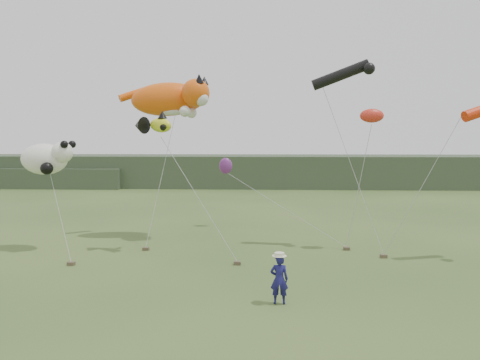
{
  "coord_description": "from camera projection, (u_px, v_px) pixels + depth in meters",
  "views": [
    {
      "loc": [
        0.04,
        -17.51,
        5.78
      ],
      "look_at": [
        -0.97,
        3.0,
        4.11
      ],
      "focal_mm": 35.0,
      "sensor_mm": 36.0,
      "label": 1
    }
  ],
  "objects": [
    {
      "name": "ground",
      "position": [
        261.0,
        293.0,
        17.9
      ],
      "size": [
        120.0,
        120.0,
        0.0
      ],
      "primitive_type": "plane",
      "color": "#385123",
      "rests_on": "ground"
    },
    {
      "name": "headland",
      "position": [
        239.0,
        171.0,
        62.38
      ],
      "size": [
        90.0,
        13.0,
        4.0
      ],
      "color": "#2D3D28",
      "rests_on": "ground"
    },
    {
      "name": "festival_attendant",
      "position": [
        279.0,
        279.0,
        16.67
      ],
      "size": [
        0.65,
        0.43,
        1.77
      ],
      "primitive_type": "imported",
      "rotation": [
        0.0,
        0.0,
        3.13
      ],
      "color": "#181655",
      "rests_on": "ground"
    },
    {
      "name": "sandbag_anchors",
      "position": [
        239.0,
        256.0,
        23.48
      ],
      "size": [
        15.36,
        4.05,
        0.17
      ],
      "color": "brown",
      "rests_on": "ground"
    },
    {
      "name": "cat_kite",
      "position": [
        174.0,
        98.0,
        27.9
      ],
      "size": [
        5.86,
        3.13,
        2.5
      ],
      "color": "#DF540D",
      "rests_on": "ground"
    },
    {
      "name": "fish_kite",
      "position": [
        153.0,
        125.0,
        24.44
      ],
      "size": [
        2.5,
        1.64,
        1.19
      ],
      "color": "#CED721",
      "rests_on": "ground"
    },
    {
      "name": "tube_kites",
      "position": [
        409.0,
        88.0,
        24.07
      ],
      "size": [
        9.98,
        4.09,
        3.54
      ],
      "color": "black",
      "rests_on": "ground"
    },
    {
      "name": "panda_kite",
      "position": [
        47.0,
        158.0,
        24.93
      ],
      "size": [
        2.93,
        1.89,
        1.82
      ],
      "color": "white",
      "rests_on": "ground"
    },
    {
      "name": "misc_kites",
      "position": [
        296.0,
        142.0,
        27.98
      ],
      "size": [
        9.38,
        7.05,
        3.93
      ],
      "color": "red",
      "rests_on": "ground"
    }
  ]
}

